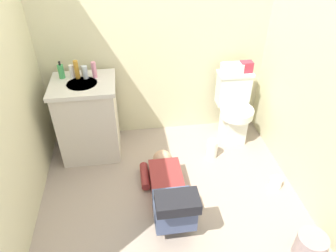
# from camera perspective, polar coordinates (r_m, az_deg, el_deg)

# --- Properties ---
(ground_plane) EXTENTS (2.80, 3.08, 0.04)m
(ground_plane) POSITION_cam_1_polar(r_m,az_deg,el_deg) (2.92, 0.35, -12.72)
(ground_plane) COLOR #A49282
(wall_back) EXTENTS (2.46, 0.08, 2.40)m
(wall_back) POSITION_cam_1_polar(r_m,az_deg,el_deg) (3.16, -2.54, 17.97)
(wall_back) COLOR beige
(wall_back) RESTS_ON ground_plane
(wall_right) EXTENTS (0.08, 2.08, 2.40)m
(wall_right) POSITION_cam_1_polar(r_m,az_deg,el_deg) (2.60, 27.86, 9.80)
(wall_right) COLOR beige
(wall_right) RESTS_ON ground_plane
(toilet) EXTENTS (0.36, 0.46, 0.75)m
(toilet) POSITION_cam_1_polar(r_m,az_deg,el_deg) (3.42, 11.97, 3.19)
(toilet) COLOR silver
(toilet) RESTS_ON ground_plane
(vanity_cabinet) EXTENTS (0.60, 0.52, 0.82)m
(vanity_cabinet) POSITION_cam_1_polar(r_m,az_deg,el_deg) (3.19, -14.39, 1.40)
(vanity_cabinet) COLOR beige
(vanity_cabinet) RESTS_ON ground_plane
(faucet) EXTENTS (0.02, 0.02, 0.10)m
(faucet) POSITION_cam_1_polar(r_m,az_deg,el_deg) (3.10, -15.45, 9.75)
(faucet) COLOR silver
(faucet) RESTS_ON vanity_cabinet
(person_plumber) EXTENTS (0.39, 1.06, 0.52)m
(person_plumber) POSITION_cam_1_polar(r_m,az_deg,el_deg) (2.68, 0.22, -12.11)
(person_plumber) COLOR maroon
(person_plumber) RESTS_ON ground_plane
(tissue_box) EXTENTS (0.22, 0.11, 0.10)m
(tissue_box) POSITION_cam_1_polar(r_m,az_deg,el_deg) (3.27, 11.66, 10.38)
(tissue_box) COLOR silver
(tissue_box) RESTS_ON toilet
(toiletry_bag) EXTENTS (0.12, 0.09, 0.11)m
(toiletry_bag) POSITION_cam_1_polar(r_m,az_deg,el_deg) (3.32, 14.17, 10.51)
(toiletry_bag) COLOR #B22D3F
(toiletry_bag) RESTS_ON toilet
(soap_dispenser) EXTENTS (0.06, 0.06, 0.17)m
(soap_dispenser) POSITION_cam_1_polar(r_m,az_deg,el_deg) (3.10, -19.04, 9.49)
(soap_dispenser) COLOR #409E55
(soap_dispenser) RESTS_ON vanity_cabinet
(bottle_white) EXTENTS (0.05, 0.05, 0.12)m
(bottle_white) POSITION_cam_1_polar(r_m,az_deg,el_deg) (3.08, -17.24, 9.55)
(bottle_white) COLOR white
(bottle_white) RESTS_ON vanity_cabinet
(bottle_amber) EXTENTS (0.04, 0.04, 0.17)m
(bottle_amber) POSITION_cam_1_polar(r_m,az_deg,el_deg) (3.05, -16.43, 9.92)
(bottle_amber) COLOR #C58629
(bottle_amber) RESTS_ON vanity_cabinet
(bottle_clear) EXTENTS (0.05, 0.05, 0.12)m
(bottle_clear) POSITION_cam_1_polar(r_m,az_deg,el_deg) (3.04, -14.98, 9.53)
(bottle_clear) COLOR silver
(bottle_clear) RESTS_ON vanity_cabinet
(bottle_pink) EXTENTS (0.04, 0.04, 0.15)m
(bottle_pink) POSITION_cam_1_polar(r_m,az_deg,el_deg) (3.02, -13.42, 10.01)
(bottle_pink) COLOR pink
(bottle_pink) RESTS_ON vanity_cabinet
(trash_can) EXTENTS (0.22, 0.22, 0.23)m
(trash_can) POSITION_cam_1_polar(r_m,az_deg,el_deg) (2.66, 24.60, -19.53)
(trash_can) COLOR gray
(trash_can) RESTS_ON ground_plane
(paper_towel_roll) EXTENTS (0.11, 0.11, 0.20)m
(paper_towel_roll) POSITION_cam_1_polar(r_m,az_deg,el_deg) (3.24, 8.08, -4.16)
(paper_towel_roll) COLOR white
(paper_towel_roll) RESTS_ON ground_plane
(toilet_paper_roll) EXTENTS (0.11, 0.11, 0.10)m
(toilet_paper_roll) POSITION_cam_1_polar(r_m,az_deg,el_deg) (3.10, 19.18, -9.76)
(toilet_paper_roll) COLOR white
(toilet_paper_roll) RESTS_ON ground_plane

